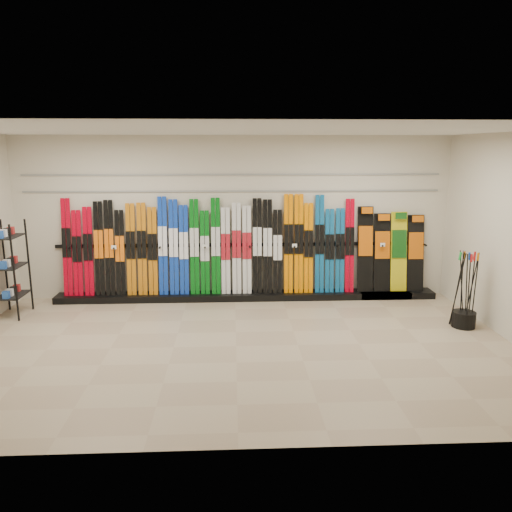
{
  "coord_description": "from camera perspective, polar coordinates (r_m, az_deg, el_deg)",
  "views": [
    {
      "loc": [
        -0.03,
        -6.69,
        2.77
      ],
      "look_at": [
        0.33,
        1.0,
        1.1
      ],
      "focal_mm": 35.0,
      "sensor_mm": 36.0,
      "label": 1
    }
  ],
  "objects": [
    {
      "name": "ski_rack_base",
      "position": [
        9.38,
        -1.03,
        -4.57
      ],
      "size": [
        8.0,
        0.4,
        0.12
      ],
      "primitive_type": "cube",
      "color": "black",
      "rests_on": "floor"
    },
    {
      "name": "slatwall_rail_0",
      "position": [
        9.21,
        -2.53,
        7.42
      ],
      "size": [
        7.6,
        0.02,
        0.03
      ],
      "primitive_type": "cube",
      "color": "gray",
      "rests_on": "back_wall"
    },
    {
      "name": "back_wall",
      "position": [
        9.28,
        -2.5,
        4.35
      ],
      "size": [
        8.0,
        0.0,
        8.0
      ],
      "primitive_type": "plane",
      "rotation": [
        1.57,
        0.0,
        0.0
      ],
      "color": "beige",
      "rests_on": "floor"
    },
    {
      "name": "skis",
      "position": [
        9.21,
        -5.2,
        0.86
      ],
      "size": [
        5.36,
        0.23,
        1.83
      ],
      "color": "#BA0017",
      "rests_on": "ski_rack_base"
    },
    {
      "name": "ski_poles",
      "position": [
        8.47,
        22.83,
        -3.52
      ],
      "size": [
        0.38,
        0.38,
        1.18
      ],
      "color": "black",
      "rests_on": "pole_bin"
    },
    {
      "name": "slatwall_rail_1",
      "position": [
        9.19,
        -2.54,
        9.29
      ],
      "size": [
        7.6,
        0.02,
        0.03
      ],
      "primitive_type": "cube",
      "color": "gray",
      "rests_on": "back_wall"
    },
    {
      "name": "pole_bin",
      "position": [
        8.58,
        22.64,
        -6.69
      ],
      "size": [
        0.36,
        0.36,
        0.25
      ],
      "primitive_type": "cylinder",
      "color": "black",
      "rests_on": "floor"
    },
    {
      "name": "ceiling",
      "position": [
        6.7,
        -2.51,
        14.19
      ],
      "size": [
        8.0,
        8.0,
        0.0
      ],
      "primitive_type": "plane",
      "rotation": [
        3.14,
        0.0,
        0.0
      ],
      "color": "silver",
      "rests_on": "back_wall"
    },
    {
      "name": "floor",
      "position": [
        7.24,
        -2.29,
        -10.26
      ],
      "size": [
        8.0,
        8.0,
        0.0
      ],
      "primitive_type": "plane",
      "color": "tan",
      "rests_on": "ground"
    },
    {
      "name": "accessory_rack",
      "position": [
        9.25,
        -26.34,
        -1.36
      ],
      "size": [
        0.4,
        0.6,
        1.6
      ],
      "primitive_type": "cube",
      "color": "black",
      "rests_on": "floor"
    },
    {
      "name": "snowboards",
      "position": [
        9.71,
        15.07,
        0.49
      ],
      "size": [
        1.26,
        0.24,
        1.59
      ],
      "color": "black",
      "rests_on": "ski_rack_base"
    }
  ]
}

